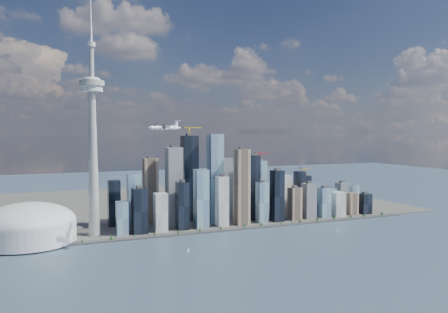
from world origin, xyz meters
name	(u,v)px	position (x,y,z in m)	size (l,w,h in m)	color
ground	(271,258)	(0.00, 0.00, 0.00)	(4000.00, 4000.00, 0.00)	#384A63
seawall	(223,230)	(0.00, 250.00, 2.00)	(1100.00, 22.00, 4.00)	#383838
land	(174,203)	(0.00, 700.00, 1.50)	(1400.00, 900.00, 3.00)	#4C4C47
shoreline_trees	(223,227)	(0.00, 250.00, 8.78)	(960.53, 7.20, 8.80)	#3F2D1E
skyscraper_cluster	(231,193)	(59.62, 336.82, 79.63)	(736.00, 142.00, 256.71)	black
needle_tower	(93,135)	(-300.00, 310.00, 235.84)	(56.00, 56.00, 550.50)	#969591
dome_stadium	(28,225)	(-440.00, 300.00, 39.44)	(200.00, 200.00, 86.00)	silver
airplane	(165,127)	(-180.31, 113.57, 253.46)	(75.84, 67.96, 19.23)	white
sailboat_west	(188,250)	(-136.18, 101.73, 3.12)	(6.79, 4.18, 9.71)	silver
sailboat_east	(338,230)	(257.54, 136.26, 3.18)	(7.17, 2.43, 9.91)	silver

